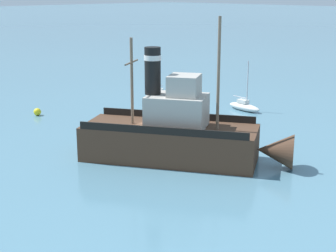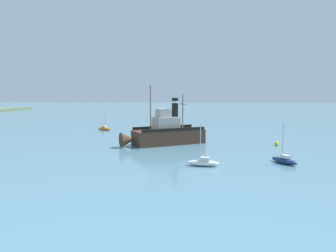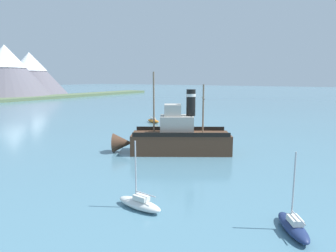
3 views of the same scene
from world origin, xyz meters
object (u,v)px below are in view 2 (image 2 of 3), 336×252
mooring_buoy (277,143)px  sailboat_navy (284,160)px  old_tugboat (165,133)px  sailboat_white (203,162)px  sailboat_orange (105,128)px

mooring_buoy → sailboat_navy: bearing=168.7°
sailboat_navy → mooring_buoy: sailboat_navy is taller
old_tugboat → sailboat_navy: size_ratio=2.88×
sailboat_white → sailboat_orange: bearing=32.7°
sailboat_orange → sailboat_white: 41.12m
sailboat_navy → sailboat_white: size_ratio=1.00×
old_tugboat → sailboat_navy: bearing=-130.1°
sailboat_orange → sailboat_white: (-34.59, -22.24, 0.00)m
old_tugboat → sailboat_orange: old_tugboat is taller
old_tugboat → sailboat_orange: bearing=40.5°
sailboat_navy → sailboat_orange: same height
old_tugboat → sailboat_white: size_ratio=2.88×
sailboat_navy → mooring_buoy: size_ratio=7.04×
old_tugboat → sailboat_orange: size_ratio=2.88×
old_tugboat → sailboat_navy: 20.59m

